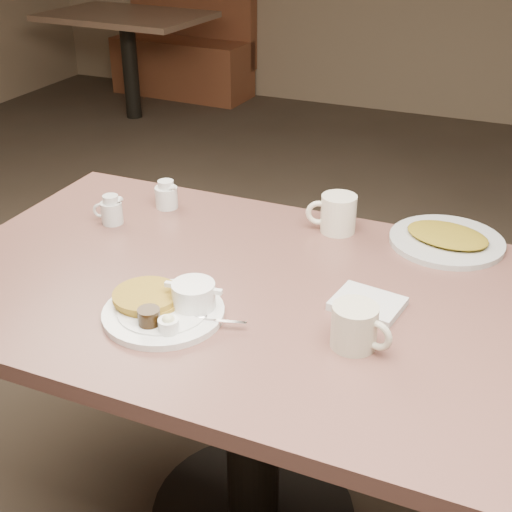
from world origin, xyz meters
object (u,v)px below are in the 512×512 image
at_px(diner_table, 253,348).
at_px(coffee_mug_far, 337,214).
at_px(creamer_left, 111,211).
at_px(coffee_mug_near, 356,326).
at_px(creamer_right, 166,195).
at_px(main_plate, 167,305).
at_px(booth_back_left, 180,45).
at_px(hash_plate, 447,239).

bearing_deg(diner_table, coffee_mug_far, 75.85).
height_order(coffee_mug_far, creamer_left, coffee_mug_far).
relative_size(coffee_mug_near, creamer_right, 1.57).
height_order(main_plate, booth_back_left, booth_back_left).
relative_size(coffee_mug_near, coffee_mug_far, 0.97).
relative_size(hash_plate, booth_back_left, 0.25).
height_order(main_plate, coffee_mug_far, coffee_mug_far).
bearing_deg(creamer_right, diner_table, -37.61).
relative_size(creamer_left, creamer_right, 0.95).
xyz_separation_m(coffee_mug_far, hash_plate, (0.28, 0.04, -0.04)).
bearing_deg(coffee_mug_far, creamer_left, -161.41).
distance_m(creamer_left, booth_back_left, 4.04).
height_order(main_plate, hash_plate, main_plate).
bearing_deg(hash_plate, coffee_mug_near, -100.16).
bearing_deg(creamer_left, booth_back_left, 116.48).
relative_size(diner_table, creamer_right, 17.00).
bearing_deg(booth_back_left, diner_table, -58.81).
xyz_separation_m(coffee_mug_near, hash_plate, (0.09, 0.52, -0.03)).
xyz_separation_m(creamer_left, hash_plate, (0.85, 0.23, -0.02)).
bearing_deg(booth_back_left, creamer_left, -63.52).
height_order(coffee_mug_near, creamer_left, coffee_mug_near).
xyz_separation_m(hash_plate, booth_back_left, (-2.64, 3.37, -0.35)).
bearing_deg(booth_back_left, creamer_right, -61.46).
xyz_separation_m(creamer_left, creamer_right, (0.08, 0.15, -0.00)).
distance_m(creamer_right, hash_plate, 0.77).
xyz_separation_m(creamer_right, booth_back_left, (-1.88, 3.45, -0.38)).
bearing_deg(hash_plate, booth_back_left, 128.13).
relative_size(coffee_mug_near, hash_plate, 0.40).
xyz_separation_m(main_plate, creamer_left, (-0.36, 0.33, 0.01)).
xyz_separation_m(diner_table, creamer_left, (-0.48, 0.16, 0.21)).
bearing_deg(creamer_right, coffee_mug_near, -32.79).
relative_size(main_plate, creamer_right, 3.72).
bearing_deg(creamer_left, coffee_mug_near, -20.68).
xyz_separation_m(coffee_mug_far, creamer_left, (-0.57, -0.19, -0.01)).
distance_m(diner_table, creamer_left, 0.55).
bearing_deg(diner_table, hash_plate, 46.63).
height_order(main_plate, coffee_mug_near, coffee_mug_near).
height_order(hash_plate, booth_back_left, booth_back_left).
xyz_separation_m(diner_table, coffee_mug_near, (0.28, -0.13, 0.22)).
xyz_separation_m(coffee_mug_near, booth_back_left, (-2.55, 3.88, -0.39)).
bearing_deg(coffee_mug_far, diner_table, -104.15).
height_order(diner_table, hash_plate, hash_plate).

